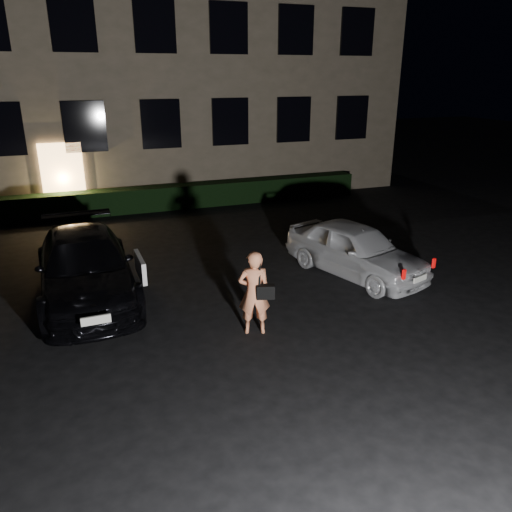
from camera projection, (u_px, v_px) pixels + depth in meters
name	position (u px, v px, depth m)	size (l,w,h in m)	color
ground	(277.00, 345.00, 9.22)	(80.00, 80.00, 0.00)	black
building	(138.00, 40.00, 20.34)	(20.00, 8.11, 12.00)	#695E4B
hedge	(168.00, 197.00, 18.32)	(15.00, 0.70, 0.85)	black
sedan	(85.00, 267.00, 10.99)	(2.21, 5.03, 1.42)	black
hatch	(355.00, 249.00, 12.25)	(2.63, 4.12, 1.30)	silver
man	(254.00, 293.00, 9.39)	(0.70, 0.56, 1.67)	#DC8056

